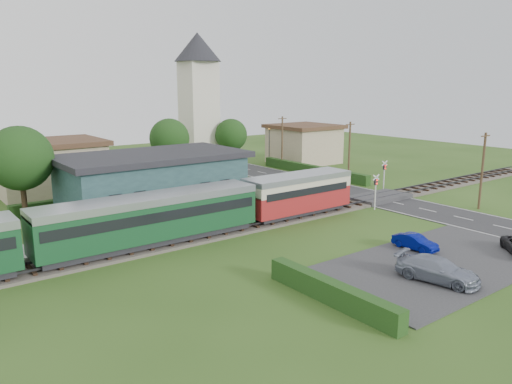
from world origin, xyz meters
TOP-DOWN VIEW (x-y plane):
  - ground at (0.00, 0.00)m, footprint 120.00×120.00m
  - railway_track at (0.00, 2.00)m, footprint 76.00×3.20m
  - road at (10.00, 0.00)m, footprint 6.00×70.00m
  - car_park at (-1.50, -12.00)m, footprint 17.00×9.00m
  - crossing_deck at (10.00, 2.00)m, footprint 6.20×3.40m
  - platform at (-10.00, 5.20)m, footprint 30.00×3.00m
  - equipment_hut at (-18.00, 5.20)m, footprint 2.30×2.30m
  - station_building at (-10.00, 10.99)m, footprint 16.00×9.00m
  - train at (-17.65, 2.00)m, footprint 43.20×2.90m
  - church_tower at (5.00, 28.00)m, footprint 6.00×6.00m
  - house_west at (-15.00, 25.00)m, footprint 10.80×8.80m
  - house_east at (20.00, 24.00)m, footprint 8.80×8.80m
  - hedge_carpark at (-11.00, -12.00)m, footprint 0.80×9.00m
  - hedge_roadside at (14.20, 16.00)m, footprint 0.80×18.00m
  - hedge_station at (-10.00, 15.50)m, footprint 22.00×0.80m
  - tree_a at (-20.00, 14.00)m, footprint 5.20×5.20m
  - tree_b at (-2.00, 23.00)m, footprint 4.60×4.60m
  - tree_c at (8.00, 25.00)m, footprint 4.20×4.20m
  - utility_pole_b at (14.20, -6.00)m, footprint 1.40×0.22m
  - utility_pole_c at (14.20, 10.00)m, footprint 1.40×0.22m
  - utility_pole_d at (14.20, 22.00)m, footprint 1.40×0.22m
  - crossing_signal_near at (6.40, -0.41)m, footprint 0.84×0.28m
  - crossing_signal_far at (13.60, 4.39)m, footprint 0.84×0.28m
  - streetlamp_east at (16.00, 27.00)m, footprint 0.30×0.30m
  - car_on_road at (9.30, 12.83)m, footprint 3.96×1.97m
  - car_park_blue at (-0.34, -9.50)m, footprint 1.17×3.19m
  - car_park_silver at (-4.10, -13.70)m, footprint 2.93×5.06m
  - pedestrian_near at (-3.62, 4.70)m, footprint 0.66×0.54m
  - pedestrian_far at (-14.19, 5.15)m, footprint 0.94×1.04m

SIDE VIEW (x-z plane):
  - ground at x=0.00m, z-range 0.00..0.00m
  - road at x=10.00m, z-range 0.00..0.05m
  - car_park at x=-1.50m, z-range 0.00..0.08m
  - railway_track at x=0.00m, z-range -0.13..0.36m
  - crossing_deck at x=10.00m, z-range 0.00..0.45m
  - platform at x=-10.00m, z-range 0.00..0.45m
  - hedge_carpark at x=-11.00m, z-range 0.00..1.20m
  - hedge_roadside at x=14.20m, z-range 0.00..1.20m
  - car_park_blue at x=-0.34m, z-range 0.08..1.12m
  - hedge_station at x=-10.00m, z-range 0.00..1.30m
  - car_on_road at x=9.30m, z-range 0.05..1.35m
  - car_park_silver at x=-4.10m, z-range 0.08..1.46m
  - pedestrian_near at x=-3.62m, z-range 0.45..2.00m
  - pedestrian_far at x=-14.19m, z-range 0.45..2.22m
  - equipment_hut at x=-18.00m, z-range 0.47..3.02m
  - crossing_signal_near at x=6.40m, z-range 0.50..3.78m
  - crossing_signal_far at x=13.60m, z-range 0.50..3.78m
  - train at x=-17.65m, z-range 0.48..3.88m
  - station_building at x=-10.00m, z-range 0.04..5.34m
  - house_west at x=-15.00m, z-range 0.04..5.54m
  - house_east at x=20.00m, z-range 0.05..5.55m
  - streetlamp_east at x=16.00m, z-range 0.46..5.62m
  - utility_pole_b at x=14.20m, z-range 0.13..7.13m
  - utility_pole_c at x=14.20m, z-range 0.13..7.13m
  - utility_pole_d at x=14.20m, z-range 0.13..7.13m
  - tree_c at x=8.00m, z-range 1.26..8.04m
  - tree_b at x=-2.00m, z-range 1.35..8.69m
  - tree_a at x=-20.00m, z-range 1.38..9.38m
  - church_tower at x=5.00m, z-range 1.43..19.03m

